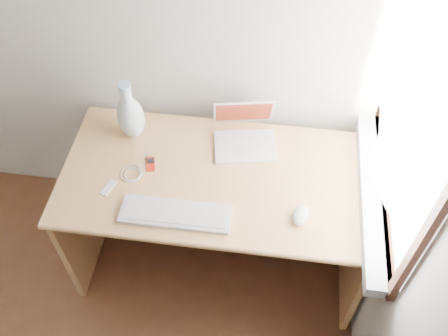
# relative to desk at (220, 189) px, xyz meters

# --- Properties ---
(back_wall) EXTENTS (3.50, 0.04, 2.60)m
(back_wall) POSITION_rel_desk_xyz_m (-1.00, 0.34, 0.76)
(back_wall) COLOR silver
(back_wall) RESTS_ON floor
(window) EXTENTS (0.11, 0.99, 1.10)m
(window) POSITION_rel_desk_xyz_m (0.71, -0.11, 0.74)
(window) COLOR white
(window) RESTS_ON right_wall
(desk) EXTENTS (1.44, 0.72, 0.76)m
(desk) POSITION_rel_desk_xyz_m (0.00, 0.00, 0.00)
(desk) COLOR tan
(desk) RESTS_ON floor
(laptop) EXTENTS (0.32, 0.29, 0.20)m
(laptop) POSITION_rel_desk_xyz_m (0.11, 0.14, 0.26)
(laptop) COLOR white
(laptop) RESTS_ON desk
(external_keyboard) EXTENTS (0.48, 0.15, 0.02)m
(external_keyboard) POSITION_rel_desk_xyz_m (-0.15, -0.32, 0.23)
(external_keyboard) COLOR silver
(external_keyboard) RESTS_ON desk
(mouse) EXTENTS (0.09, 0.12, 0.04)m
(mouse) POSITION_rel_desk_xyz_m (0.39, -0.27, 0.24)
(mouse) COLOR white
(mouse) RESTS_ON desk
(ipod) EXTENTS (0.06, 0.09, 0.01)m
(ipod) POSITION_rel_desk_xyz_m (-0.32, -0.06, 0.22)
(ipod) COLOR red
(ipod) RESTS_ON desk
(cable_coil) EXTENTS (0.12, 0.12, 0.01)m
(cable_coil) POSITION_rel_desk_xyz_m (-0.39, -0.13, 0.22)
(cable_coil) COLOR silver
(cable_coil) RESTS_ON desk
(remote) EXTENTS (0.06, 0.10, 0.01)m
(remote) POSITION_rel_desk_xyz_m (-0.47, -0.22, 0.22)
(remote) COLOR silver
(remote) RESTS_ON desk
(vase) EXTENTS (0.13, 0.13, 0.33)m
(vase) POSITION_rel_desk_xyz_m (-0.44, 0.11, 0.35)
(vase) COLOR silver
(vase) RESTS_ON desk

